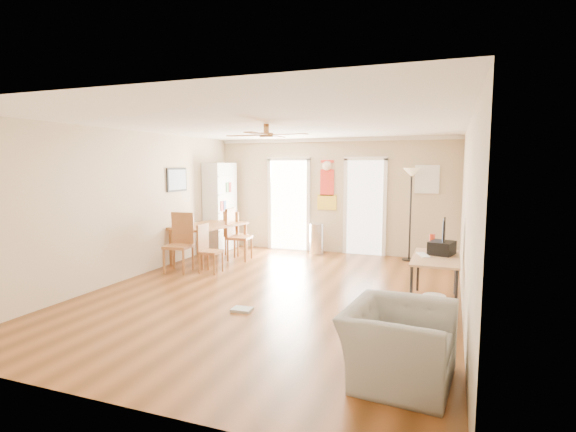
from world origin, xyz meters
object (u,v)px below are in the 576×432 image
at_px(armchair, 399,344).
at_px(dining_table, 210,243).
at_px(torchiere_lamp, 410,215).
at_px(dining_chair_right_b, 211,249).
at_px(dining_chair_right_a, 240,235).
at_px(trash_can, 317,239).
at_px(printer, 442,248).
at_px(dining_chair_far, 236,233).
at_px(dining_chair_near, 178,243).
at_px(wastebasket_b, 434,308).
at_px(computer_desk, 435,280).
at_px(bookshelf, 220,207).
at_px(wastebasket_a, 398,309).

bearing_deg(armchair, dining_table, 53.38).
bearing_deg(torchiere_lamp, dining_chair_right_b, -144.57).
bearing_deg(dining_chair_right_a, trash_can, -53.55).
relative_size(dining_chair_right_a, armchair, 1.02).
bearing_deg(printer, dining_chair_far, 171.94).
distance_m(torchiere_lamp, armchair, 5.44).
relative_size(dining_chair_right_a, dining_chair_near, 0.99).
height_order(printer, wastebasket_b, printer).
bearing_deg(armchair, computer_desk, 0.36).
height_order(dining_table, torchiere_lamp, torchiere_lamp).
distance_m(dining_chair_right_a, dining_chair_right_b, 1.19).
distance_m(bookshelf, armchair, 6.90).
distance_m(dining_chair_right_b, dining_chair_far, 1.72).
height_order(dining_chair_right_a, computer_desk, dining_chair_right_a).
distance_m(dining_chair_near, armchair, 5.20).
xyz_separation_m(bookshelf, printer, (4.98, -2.30, -0.24)).
bearing_deg(dining_chair_near, printer, -8.71).
relative_size(trash_can, torchiere_lamp, 0.35).
xyz_separation_m(dining_chair_right_a, armchair, (3.75, -4.19, -0.20)).
height_order(printer, armchair, printer).
height_order(dining_chair_right_b, printer, dining_chair_right_b).
bearing_deg(printer, computer_desk, -92.47).
relative_size(dining_chair_right_a, trash_can, 1.58).
relative_size(bookshelf, trash_can, 2.98).
xyz_separation_m(bookshelf, wastebasket_b, (4.92, -3.26, -0.86)).
relative_size(trash_can, printer, 1.83).
distance_m(bookshelf, trash_can, 2.38).
distance_m(dining_table, dining_chair_right_a, 0.64).
height_order(dining_chair_near, wastebasket_b, dining_chair_near).
distance_m(bookshelf, dining_chair_near, 2.27).
xyz_separation_m(bookshelf, computer_desk, (4.90, -2.51, -0.68)).
xyz_separation_m(computer_desk, wastebasket_b, (0.02, -0.75, -0.18)).
bearing_deg(dining_chair_right_a, wastebasket_a, -131.08).
distance_m(bookshelf, torchiere_lamp, 4.30).
relative_size(torchiere_lamp, armchair, 1.81).
height_order(computer_desk, printer, printer).
relative_size(dining_chair_near, wastebasket_a, 3.82).
xyz_separation_m(dining_chair_far, wastebasket_a, (3.90, -3.03, -0.34)).
relative_size(printer, wastebasket_b, 1.13).
xyz_separation_m(dining_table, dining_chair_right_b, (0.55, -0.89, 0.06)).
distance_m(dining_chair_right_a, torchiere_lamp, 3.59).
xyz_separation_m(dining_chair_right_b, torchiere_lamp, (3.36, 2.39, 0.52)).
xyz_separation_m(dining_chair_right_b, wastebasket_a, (3.57, -1.34, -0.31)).
height_order(bookshelf, armchair, bookshelf).
bearing_deg(dining_table, printer, -14.15).
bearing_deg(bookshelf, wastebasket_b, -22.90).
xyz_separation_m(wastebasket_a, armchair, (0.18, -1.66, 0.20)).
relative_size(dining_chair_near, trash_can, 1.59).
height_order(trash_can, armchair, armchair).
height_order(torchiere_lamp, armchair, torchiere_lamp).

